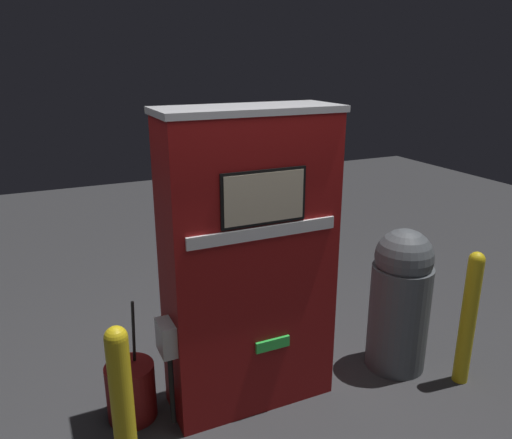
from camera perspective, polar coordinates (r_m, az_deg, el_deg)
ground_plane at (r=3.60m, az=0.76°, el=-21.23°), size 14.00×14.00×0.00m
gas_pump at (r=3.24m, az=-0.82°, el=-5.08°), size 1.20×0.46×2.01m
safety_bollard at (r=2.83m, az=-14.94°, el=-20.45°), size 0.12×0.12×1.03m
trash_bin at (r=3.92m, az=16.14°, el=-8.67°), size 0.45×0.45×1.11m
safety_bollard_far at (r=3.91m, az=23.13°, el=-10.11°), size 0.11×0.11×1.02m
squeegee_bucket at (r=3.55m, az=-14.09°, el=-18.47°), size 0.32×0.32×0.86m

